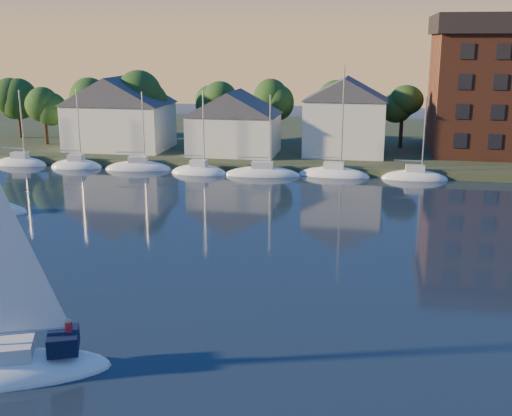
% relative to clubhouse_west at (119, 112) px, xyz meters
% --- Properties ---
extents(ground, '(260.00, 260.00, 0.00)m').
position_rel_clubhouse_west_xyz_m(ground, '(22.00, -58.00, -5.93)').
color(ground, black).
rests_on(ground, ground).
extents(shoreline_land, '(160.00, 50.00, 2.00)m').
position_rel_clubhouse_west_xyz_m(shoreline_land, '(22.00, 17.00, -5.93)').
color(shoreline_land, '#313F24').
rests_on(shoreline_land, ground).
extents(wooden_dock, '(120.00, 3.00, 1.00)m').
position_rel_clubhouse_west_xyz_m(wooden_dock, '(22.00, -6.00, -5.93)').
color(wooden_dock, brown).
rests_on(wooden_dock, ground).
extents(clubhouse_west, '(13.65, 9.45, 9.64)m').
position_rel_clubhouse_west_xyz_m(clubhouse_west, '(0.00, 0.00, 0.00)').
color(clubhouse_west, white).
rests_on(clubhouse_west, shoreline_land).
extents(clubhouse_centre, '(11.55, 8.40, 8.08)m').
position_rel_clubhouse_west_xyz_m(clubhouse_centre, '(16.00, -1.00, -0.80)').
color(clubhouse_centre, white).
rests_on(clubhouse_centre, shoreline_land).
extents(clubhouse_east, '(10.50, 8.40, 9.80)m').
position_rel_clubhouse_west_xyz_m(clubhouse_east, '(30.00, 1.00, 0.07)').
color(clubhouse_east, white).
rests_on(clubhouse_east, shoreline_land).
extents(tree_line, '(93.40, 5.40, 8.90)m').
position_rel_clubhouse_west_xyz_m(tree_line, '(24.00, 5.00, 1.24)').
color(tree_line, '#382719').
rests_on(tree_line, shoreline_land).
extents(moored_fleet, '(63.50, 2.40, 12.05)m').
position_rel_clubhouse_west_xyz_m(moored_fleet, '(10.00, -9.00, -5.83)').
color(moored_fleet, white).
rests_on(moored_fleet, ground).
extents(hero_sailboat, '(10.26, 6.71, 15.12)m').
position_rel_clubhouse_west_xyz_m(hero_sailboat, '(17.50, -56.67, -5.31)').
color(hero_sailboat, white).
rests_on(hero_sailboat, ground).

